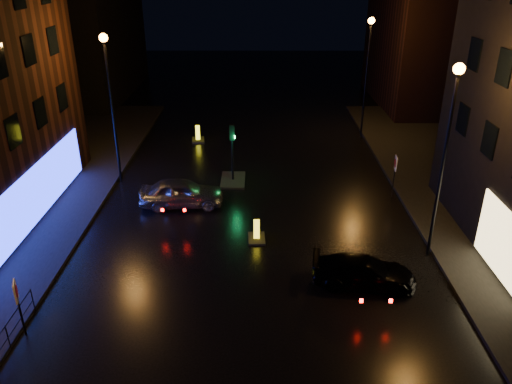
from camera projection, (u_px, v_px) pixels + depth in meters
ground at (249, 350)px, 16.69m from camera, size 120.00×120.00×0.00m
building_far_left at (80, 18)px, 45.48m from camera, size 8.00×16.00×14.00m
building_far_right at (429, 34)px, 43.05m from camera, size 8.00×14.00×12.00m
street_lamp_lfar at (110, 87)px, 27.04m from camera, size 0.44×0.44×8.37m
street_lamp_rnear at (448, 135)px, 19.73m from camera, size 0.44×0.44×8.37m
street_lamp_rfar at (368, 60)px, 34.22m from camera, size 0.44×0.44×8.37m
traffic_signal at (233, 173)px, 29.16m from camera, size 1.40×2.40×3.45m
silver_hatchback at (182, 193)px, 26.17m from camera, size 4.46×2.01×1.48m
dark_sedan at (364, 272)px, 19.82m from camera, size 4.28×2.18×1.19m
bollard_near at (257, 235)px, 23.17m from camera, size 0.82×1.19×1.02m
bollard_far at (198, 137)px, 35.77m from camera, size 1.01×1.39×1.13m
road_sign_left at (17, 296)px, 16.65m from camera, size 0.23×0.52×2.22m
road_sign_right at (395, 167)px, 26.68m from camera, size 0.13×0.58×2.38m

